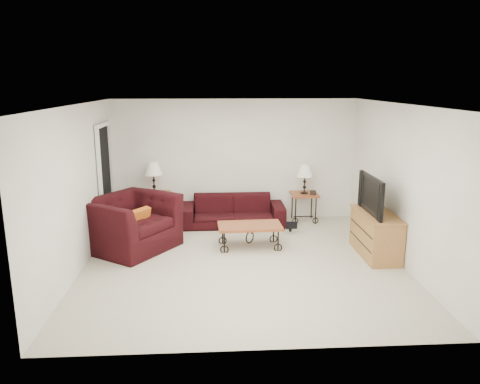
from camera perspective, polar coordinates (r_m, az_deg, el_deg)
The scene contains 20 objects.
ground at distance 7.51m, azimuth 0.33°, elevation -8.69°, with size 5.00×5.00×0.00m, color beige.
wall_back at distance 9.58m, azimuth -0.65°, elevation 3.95°, with size 5.00×0.02×2.50m, color white.
wall_front at distance 4.74m, azimuth 2.34°, elevation -6.02°, with size 5.00×0.02×2.50m, color white.
wall_left at distance 7.40m, azimuth -19.35°, elevation 0.36°, with size 0.02×5.00×2.50m, color white.
wall_right at distance 7.71m, azimuth 19.22°, elevation 0.86°, with size 0.02×5.00×2.50m, color white.
ceiling at distance 6.97m, azimuth 0.35°, elevation 10.73°, with size 5.00×5.00×0.00m, color white.
doorway at distance 9.01m, azimuth -16.27°, elevation 1.30°, with size 0.08×0.94×2.04m, color black.
sofa at distance 9.32m, azimuth -0.88°, elevation -2.31°, with size 2.06×0.81×0.60m, color black.
side_table_left at distance 9.55m, azimuth -10.44°, elevation -2.02°, with size 0.59×0.59×0.64m, color brown.
side_table_right at distance 9.67m, azimuth 7.87°, elevation -1.88°, with size 0.55×0.55×0.60m, color brown.
lamp_left at distance 9.40m, azimuth -10.60°, elevation 1.74°, with size 0.36×0.36×0.64m, color black, non-canonical shape.
lamp_right at distance 9.53m, azimuth 7.98°, elevation 1.58°, with size 0.34×0.34×0.60m, color black, non-canonical shape.
photo_frame_left at distance 9.34m, azimuth -11.55°, elevation -0.07°, with size 0.13×0.02×0.11m, color black.
photo_frame_right at distance 9.47m, azimuth 9.00°, elevation -0.07°, with size 0.12×0.02×0.10m, color black.
coffee_table at distance 8.11m, azimuth 1.21°, elevation -5.45°, with size 1.10×0.59×0.41m, color brown.
armchair at distance 8.19m, azimuth -13.27°, elevation -3.77°, with size 1.41×1.23×0.92m, color black.
throw_pillow at distance 8.10m, azimuth -12.31°, elevation -3.45°, with size 0.41×0.11×0.41m, color #CD561A.
tv_stand at distance 8.03m, azimuth 16.38°, elevation -5.01°, with size 0.50×1.21×0.73m, color #B06D41.
television at distance 7.84m, azimuth 16.57°, elevation -0.32°, with size 1.09×0.14×0.62m, color black.
backpack at distance 8.96m, azimuth 6.26°, elevation -3.64°, with size 0.32×0.25×0.42m, color black.
Camera 1 is at (-0.46, -6.94, 2.82)m, focal length 34.59 mm.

